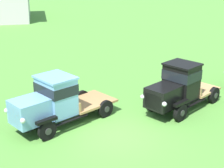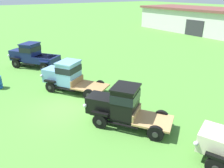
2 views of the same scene
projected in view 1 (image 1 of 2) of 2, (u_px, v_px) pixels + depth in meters
The scene contains 3 objects.
ground_plane at pixel (117, 134), 13.64m from camera, with size 240.00×240.00×0.00m, color #518E38.
vintage_truck_second_in_line at pixel (53, 101), 13.94m from camera, with size 4.82×3.75×2.14m.
vintage_truck_midrow_center at pixel (178, 87), 15.46m from camera, with size 4.53×3.64×2.19m.
Camera 1 is at (-2.75, -11.85, 6.48)m, focal length 55.00 mm.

